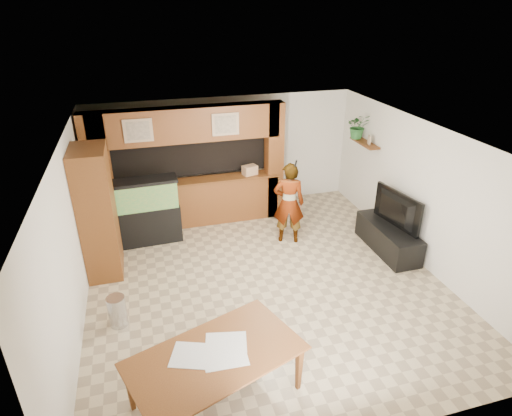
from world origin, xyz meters
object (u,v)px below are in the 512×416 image
object	(u,v)px
television	(392,210)
pantry_cabinet	(97,213)
person	(289,203)
dining_table	(218,379)
aquarium	(148,212)

from	to	relation	value
television	pantry_cabinet	bearing A→B (deg)	72.47
television	person	bearing A→B (deg)	54.39
television	person	world-z (taller)	person
television	dining_table	size ratio (longest dim) A/B	0.59
pantry_cabinet	television	bearing A→B (deg)	-8.31
television	aquarium	bearing A→B (deg)	60.83
aquarium	television	xyz separation A→B (m)	(4.49, -1.63, 0.21)
aquarium	person	xyz separation A→B (m)	(2.71, -0.75, 0.18)
pantry_cabinet	aquarium	distance (m)	1.30
pantry_cabinet	person	bearing A→B (deg)	1.65
television	dining_table	world-z (taller)	television
television	person	size ratio (longest dim) A/B	0.71
aquarium	person	world-z (taller)	person
person	television	bearing A→B (deg)	172.24
pantry_cabinet	dining_table	xyz separation A→B (m)	(1.43, -3.40, -0.81)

